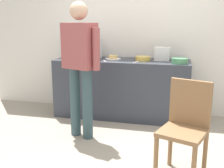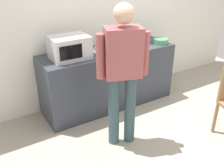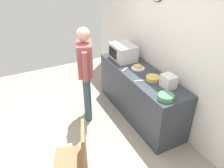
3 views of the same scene
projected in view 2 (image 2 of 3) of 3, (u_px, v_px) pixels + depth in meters
The scene contains 11 objects.
ground_plane at pixel (175, 139), 3.33m from camera, with size 6.00×6.00×0.00m, color #9E9384.
back_wall at pixel (111, 15), 3.98m from camera, with size 5.40×0.13×2.60m.
kitchen_counter at pixel (109, 78), 3.94m from camera, with size 2.04×0.62×0.89m, color #333842.
microwave at pixel (70, 47), 3.37m from camera, with size 0.50×0.39×0.30m.
sandwich_plate at pixel (99, 50), 3.68m from camera, with size 0.24×0.24×0.07m.
salad_bowl at pixel (161, 41), 4.01m from camera, with size 0.23×0.23×0.08m, color #4C8E60.
cereal_bowl at pixel (126, 44), 3.89m from camera, with size 0.22×0.22×0.06m, color gold.
toaster at pixel (138, 36), 4.05m from camera, with size 0.22×0.18×0.20m, color silver.
fork_utensil at pixel (103, 57), 3.49m from camera, with size 0.17×0.02×0.01m, color silver.
spoon_utensil at pixel (130, 51), 3.71m from camera, with size 0.17×0.02×0.01m, color silver.
person_standing at pixel (123, 68), 2.85m from camera, with size 0.56×0.36×1.71m.
Camera 2 is at (-2.09, -1.86, 2.11)m, focal length 41.29 mm.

